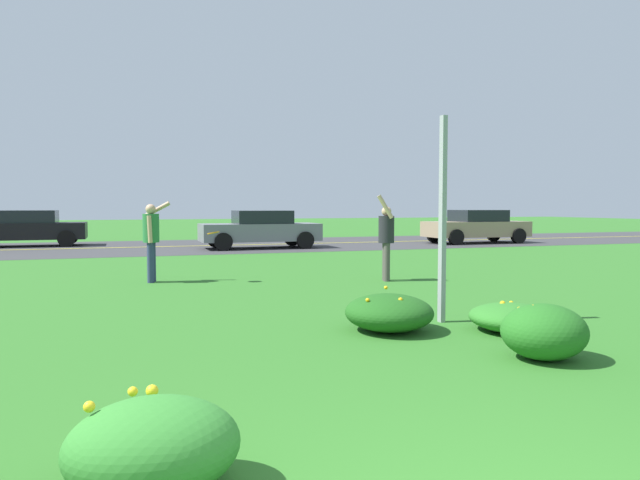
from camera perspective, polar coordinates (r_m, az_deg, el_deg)
ground_plane at (r=12.98m, az=-11.25°, el=-3.90°), size 120.00×120.00×0.00m
highway_strip at (r=23.98m, az=-14.75°, el=-0.63°), size 120.00×8.95×0.01m
highway_center_stripe at (r=23.98m, az=-14.75°, el=-0.62°), size 120.00×0.16×0.00m
daylily_clump_near_camera at (r=6.66m, az=21.11°, el=-8.38°), size 0.90×0.87×0.59m
daylily_clump_front_center at (r=3.60m, az=-16.04°, el=-18.85°), size 0.98×0.87×0.54m
daylily_clump_mid_left at (r=7.68m, az=6.79°, el=-7.07°), size 1.15×1.19×0.53m
daylily_clump_mid_center at (r=8.00m, az=18.35°, el=-7.22°), size 1.09×1.16×0.38m
sign_post_near_path at (r=8.24m, az=11.92°, el=1.96°), size 0.07×0.10×2.87m
person_thrower_green_shirt at (r=12.83m, az=-16.21°, el=0.44°), size 0.59×0.53×1.73m
person_catcher_dark_shirt at (r=12.65m, az=6.50°, el=0.38°), size 0.46×0.52×1.87m
frisbee_orange at (r=12.51m, az=-10.41°, el=0.69°), size 0.26×0.26×0.10m
car_tan_leftmost at (r=26.34m, az=15.08°, el=1.32°), size 4.50×2.00×1.45m
car_gray_center_left at (r=22.44m, az=-5.87°, el=1.08°), size 4.50×2.00×1.45m
car_black_center_right at (r=26.15m, az=-26.80°, el=1.06°), size 4.50×2.00×1.45m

